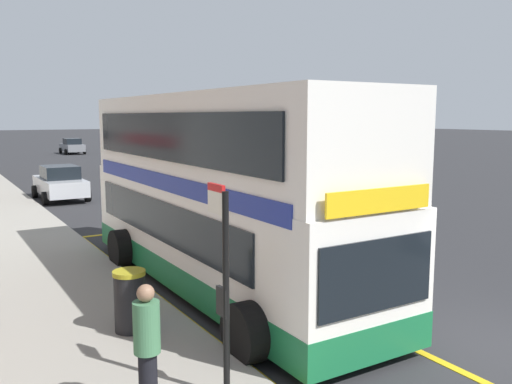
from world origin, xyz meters
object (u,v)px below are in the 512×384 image
parked_car_grey_across (72,146)px  pedestrian_further_back (147,345)px  bus_stop_sign (223,275)px  litter_bin (130,301)px  parked_car_black_behind (140,161)px  parked_car_silver_distant (60,183)px  double_decker_bus (218,199)px

parked_car_grey_across → pedestrian_further_back: pedestrian_further_back is taller
bus_stop_sign → litter_bin: 3.05m
parked_car_black_behind → pedestrian_further_back: 31.95m
parked_car_silver_distant → pedestrian_further_back: pedestrian_further_back is taller
parked_car_black_behind → bus_stop_sign: bearing=-109.5°
parked_car_grey_across → pedestrian_further_back: 53.30m
pedestrian_further_back → parked_car_grey_across: bearing=78.3°
litter_bin → double_decker_bus: bearing=33.2°
double_decker_bus → bus_stop_sign: (-2.28, -4.55, -0.25)m
bus_stop_sign → pedestrian_further_back: (-1.07, 0.03, -0.74)m
bus_stop_sign → parked_car_grey_across: (9.77, 52.21, -1.02)m
bus_stop_sign → parked_car_silver_distant: (1.99, 20.20, -1.02)m
parked_car_silver_distant → double_decker_bus: bearing=-86.1°
double_decker_bus → parked_car_silver_distant: size_ratio=2.44×
parked_car_grey_across → litter_bin: 50.44m
pedestrian_further_back → parked_car_silver_distant: bearing=81.4°
bus_stop_sign → pedestrian_further_back: 1.30m
double_decker_bus → bus_stop_sign: double_decker_bus is taller
parked_car_black_behind → litter_bin: size_ratio=3.82×
parked_car_black_behind → double_decker_bus: bearing=-107.8°
parked_car_silver_distant → parked_car_black_behind: same height
double_decker_bus → pedestrian_further_back: (-3.35, -4.52, -0.98)m
parked_car_silver_distant → litter_bin: (-2.38, -17.39, -0.11)m
bus_stop_sign → parked_car_grey_across: size_ratio=0.69×
bus_stop_sign → parked_car_black_behind: 31.66m
litter_bin → pedestrian_further_back: bearing=-103.8°
parked_car_silver_distant → parked_car_grey_across: 32.94m
double_decker_bus → parked_car_silver_distant: (-0.29, 15.65, -1.26)m
double_decker_bus → parked_car_grey_across: double_decker_bus is taller
parked_car_silver_distant → litter_bin: parked_car_silver_distant is taller
bus_stop_sign → pedestrian_further_back: size_ratio=1.68×
parked_car_silver_distant → parked_car_grey_across: (7.77, 32.01, 0.00)m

